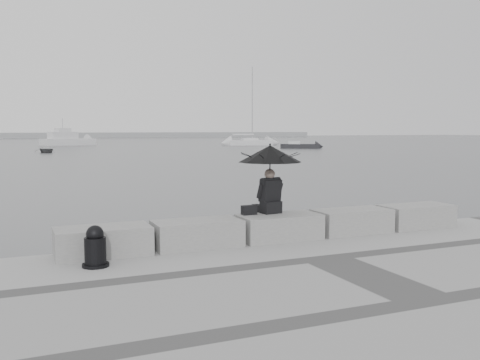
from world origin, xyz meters
name	(u,v)px	position (x,y,z in m)	size (l,w,h in m)	color
ground	(269,259)	(0.00, 0.00, 0.00)	(360.00, 360.00, 0.00)	#4B4E50
stone_block_far_left	(103,242)	(-3.40, -0.45, 0.75)	(1.60, 0.80, 0.50)	slate
stone_block_left	(197,234)	(-1.70, -0.45, 0.75)	(1.60, 0.80, 0.50)	slate
stone_block_centre	(279,227)	(0.00, -0.45, 0.75)	(1.60, 0.80, 0.50)	slate
stone_block_right	(352,221)	(1.70, -0.45, 0.75)	(1.60, 0.80, 0.50)	slate
stone_block_far_right	(416,216)	(3.40, -0.45, 0.75)	(1.60, 0.80, 0.50)	slate
seated_person	(270,162)	(-0.07, -0.18, 2.03)	(1.27, 1.27, 1.39)	black
bag	(249,210)	(-0.55, -0.22, 1.09)	(0.28, 0.16, 0.18)	black
mooring_bollard	(95,250)	(-3.63, -1.17, 0.78)	(0.42, 0.42, 0.67)	black
sailboat_right	(250,142)	(31.57, 71.12, 0.53)	(7.51, 3.37, 12.90)	silver
motor_cruiser	(68,140)	(3.84, 81.92, 0.89)	(9.10, 5.91, 4.50)	silver
small_motorboat	(300,146)	(31.90, 54.92, 0.32)	(5.49, 3.84, 1.10)	black
dinghy	(46,150)	(-1.14, 54.49, 0.29)	(3.39, 1.44, 0.57)	slate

